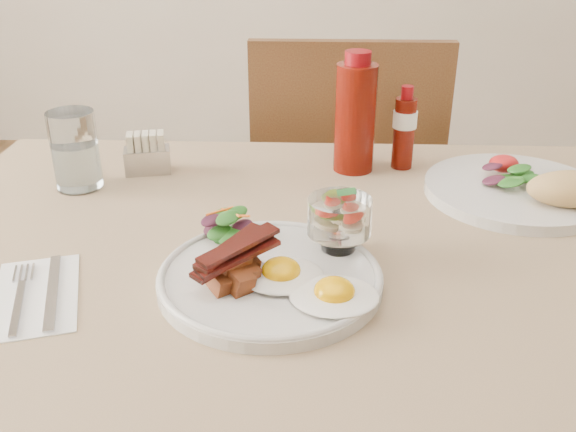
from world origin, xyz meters
The scene contains 13 objects.
table centered at (0.00, 0.00, 0.66)m, with size 1.33×0.88×0.75m.
chair_far centered at (0.00, 0.66, 0.52)m, with size 0.42×0.42×0.93m.
main_plate centered at (-0.13, -0.08, 0.76)m, with size 0.28×0.28×0.02m, color silver.
fried_eggs centered at (-0.08, -0.11, 0.78)m, with size 0.17×0.14×0.03m.
bacon_potato_pile centered at (-0.17, -0.10, 0.79)m, with size 0.10×0.11×0.05m.
side_salad centered at (-0.19, 0.01, 0.79)m, with size 0.08×0.07×0.04m.
fruit_cup centered at (-0.04, -0.01, 0.81)m, with size 0.08×0.08×0.08m.
second_plate centered at (0.27, 0.19, 0.77)m, with size 0.29×0.29×0.07m.
ketchup_bottle centered at (0.00, 0.31, 0.85)m, with size 0.09×0.09×0.21m.
hot_sauce_bottle centered at (0.08, 0.32, 0.82)m, with size 0.04×0.04×0.15m.
sugar_caddy centered at (-0.36, 0.28, 0.78)m, with size 0.09×0.06×0.07m.
water_glass centered at (-0.46, 0.21, 0.81)m, with size 0.08×0.08×0.13m.
napkin_cutlery centered at (-0.41, -0.12, 0.75)m, with size 0.15×0.20×0.01m.
Camera 1 is at (-0.08, -0.76, 1.19)m, focal length 40.00 mm.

